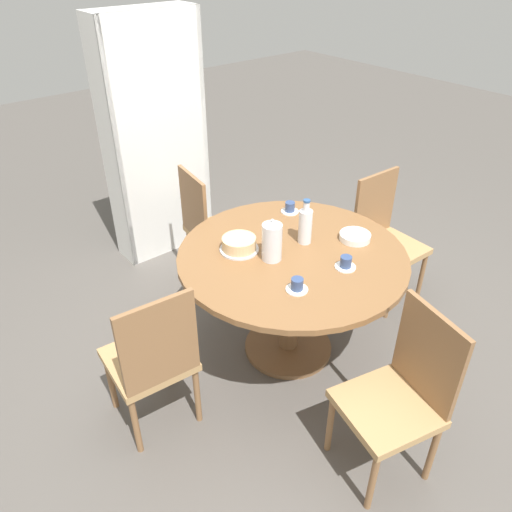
{
  "coord_description": "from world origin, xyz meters",
  "views": [
    {
      "loc": [
        -1.73,
        -1.76,
        2.35
      ],
      "look_at": [
        0.0,
        0.34,
        0.57
      ],
      "focal_mm": 35.0,
      "sensor_mm": 36.0,
      "label": 1
    }
  ],
  "objects": [
    {
      "name": "ground_plane",
      "position": [
        0.0,
        0.0,
        0.0
      ],
      "size": [
        14.0,
        14.0,
        0.0
      ],
      "primitive_type": "plane",
      "color": "#56514C"
    },
    {
      "name": "dining_table",
      "position": [
        0.0,
        0.0,
        0.61
      ],
      "size": [
        1.36,
        1.36,
        0.76
      ],
      "color": "brown",
      "rests_on": "ground_plane"
    },
    {
      "name": "chair_a",
      "position": [
        0.95,
        0.03,
        0.49
      ],
      "size": [
        0.44,
        0.44,
        0.94
      ],
      "rotation": [
        0.0,
        0.0,
        6.24
      ],
      "color": "olive",
      "rests_on": "ground_plane"
    },
    {
      "name": "chair_b",
      "position": [
        0.07,
        0.95,
        0.49
      ],
      "size": [
        0.48,
        0.48,
        0.94
      ],
      "rotation": [
        0.0,
        0.0,
        7.71
      ],
      "color": "olive",
      "rests_on": "ground_plane"
    },
    {
      "name": "chair_c",
      "position": [
        -0.95,
        0.02,
        0.49
      ],
      "size": [
        0.46,
        0.46,
        0.94
      ],
      "rotation": [
        0.0,
        0.0,
        9.33
      ],
      "color": "olive",
      "rests_on": "ground_plane"
    },
    {
      "name": "chair_d",
      "position": [
        -0.16,
        -0.94,
        0.49
      ],
      "size": [
        0.51,
        0.51,
        0.94
      ],
      "rotation": [
        0.0,
        0.0,
        10.75
      ],
      "color": "olive",
      "rests_on": "ground_plane"
    },
    {
      "name": "bookshelf",
      "position": [
        0.07,
        1.66,
        0.95
      ],
      "size": [
        0.8,
        0.28,
        1.91
      ],
      "rotation": [
        0.0,
        0.0,
        3.14
      ],
      "color": "silver",
      "rests_on": "ground_plane"
    },
    {
      "name": "coffee_pot",
      "position": [
        -0.13,
        0.04,
        0.88
      ],
      "size": [
        0.12,
        0.12,
        0.26
      ],
      "color": "silver",
      "rests_on": "dining_table"
    },
    {
      "name": "water_bottle",
      "position": [
        0.14,
        0.05,
        0.87
      ],
      "size": [
        0.08,
        0.08,
        0.28
      ],
      "color": "silver",
      "rests_on": "dining_table"
    },
    {
      "name": "cake_main",
      "position": [
        -0.22,
        0.23,
        0.8
      ],
      "size": [
        0.23,
        0.23,
        0.08
      ],
      "color": "silver",
      "rests_on": "dining_table"
    },
    {
      "name": "cup_a",
      "position": [
        0.34,
        0.39,
        0.79
      ],
      "size": [
        0.12,
        0.12,
        0.07
      ],
      "color": "white",
      "rests_on": "dining_table"
    },
    {
      "name": "cup_b",
      "position": [
        -0.23,
        -0.28,
        0.79
      ],
      "size": [
        0.12,
        0.12,
        0.07
      ],
      "color": "white",
      "rests_on": "dining_table"
    },
    {
      "name": "cup_c",
      "position": [
        0.13,
        -0.3,
        0.79
      ],
      "size": [
        0.12,
        0.12,
        0.07
      ],
      "color": "white",
      "rests_on": "dining_table"
    },
    {
      "name": "plate_stack",
      "position": [
        0.4,
        -0.13,
        0.78
      ],
      "size": [
        0.19,
        0.19,
        0.04
      ],
      "color": "white",
      "rests_on": "dining_table"
    }
  ]
}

